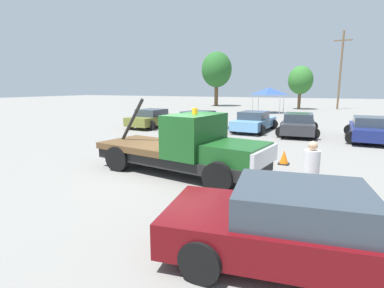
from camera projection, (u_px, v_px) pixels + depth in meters
The scene contains 14 objects.
ground_plane at pixel (179, 173), 10.33m from camera, with size 160.00×160.00×0.00m, color gray.
tow_truck at pixel (187, 148), 9.96m from camera, with size 6.32×2.94×2.51m.
foreground_car at pixel (313, 229), 4.83m from camera, with size 5.18×2.61×1.34m.
person_near_truck at pixel (311, 170), 7.08m from camera, with size 0.37×0.37×1.67m.
parked_car_olive at pixel (153, 118), 22.06m from camera, with size 2.71×4.65×1.34m.
parked_car_maroon at pixel (200, 121), 20.27m from camera, with size 2.81×4.92×1.34m.
parked_car_skyblue at pixel (254, 122), 19.99m from camera, with size 2.63×4.82×1.34m.
parked_car_charcoal at pixel (298, 124), 18.56m from camera, with size 2.65×5.01×1.34m.
parked_car_navy at pixel (370, 129), 16.35m from camera, with size 2.55×4.74×1.34m.
canopy_tent_blue at pixel (269, 91), 34.03m from camera, with size 3.04×3.04×2.89m.
tree_left at pixel (217, 70), 46.23m from camera, with size 4.65×4.65×8.30m.
tree_center at pixel (300, 80), 39.55m from camera, with size 3.19×3.19×5.70m.
traffic_cone at pixel (284, 158), 11.43m from camera, with size 0.40×0.40×0.55m.
utility_pole at pixel (341, 69), 39.16m from camera, with size 2.20×0.24×10.07m.
Camera 1 is at (4.55, -8.88, 2.90)m, focal length 28.00 mm.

